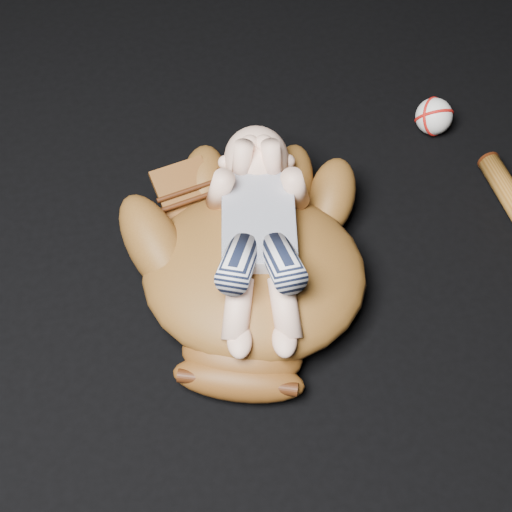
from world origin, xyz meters
name	(u,v)px	position (x,y,z in m)	size (l,w,h in m)	color
baseball_glove	(254,267)	(-0.15, -0.06, 0.07)	(0.40, 0.46, 0.14)	#5C3613
newborn_baby	(259,236)	(-0.14, -0.05, 0.13)	(0.17, 0.36, 0.15)	beige
baseball	(434,116)	(0.24, 0.20, 0.03)	(0.06, 0.06, 0.06)	white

